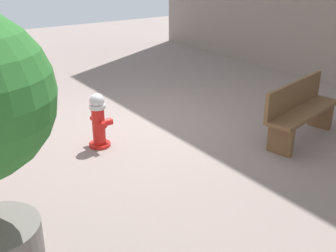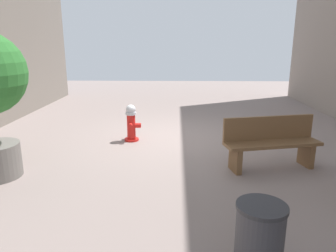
# 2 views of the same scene
# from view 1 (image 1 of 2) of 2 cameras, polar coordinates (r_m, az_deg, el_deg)

# --- Properties ---
(ground_plane) EXTENTS (23.40, 23.40, 0.00)m
(ground_plane) POSITION_cam_1_polar(r_m,az_deg,el_deg) (7.32, -2.79, 0.11)
(ground_plane) COLOR gray
(fire_hydrant) EXTENTS (0.40, 0.42, 0.87)m
(fire_hydrant) POSITION_cam_1_polar(r_m,az_deg,el_deg) (6.45, -9.57, 0.78)
(fire_hydrant) COLOR red
(fire_hydrant) RESTS_ON ground_plane
(bench_near) EXTENTS (1.82, 0.82, 0.95)m
(bench_near) POSITION_cam_1_polar(r_m,az_deg,el_deg) (6.95, 17.79, 2.19)
(bench_near) COLOR brown
(bench_near) RESTS_ON ground_plane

